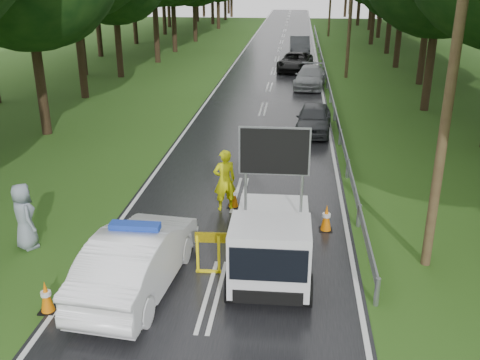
# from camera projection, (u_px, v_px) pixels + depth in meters

# --- Properties ---
(ground) EXTENTS (160.00, 160.00, 0.00)m
(ground) POSITION_uv_depth(u_px,v_px,m) (213.00, 295.00, 12.34)
(ground) COLOR #2B4F16
(ground) RESTS_ON ground
(road) EXTENTS (7.00, 140.00, 0.02)m
(road) POSITION_uv_depth(u_px,v_px,m) (274.00, 71.00, 40.13)
(road) COLOR black
(road) RESTS_ON ground
(guardrail) EXTENTS (0.12, 60.06, 0.70)m
(guardrail) POSITION_uv_depth(u_px,v_px,m) (324.00, 65.00, 39.26)
(guardrail) COLOR gray
(guardrail) RESTS_ON ground
(utility_pole_near) EXTENTS (1.40, 0.24, 10.00)m
(utility_pole_near) POSITION_uv_depth(u_px,v_px,m) (454.00, 64.00, 11.84)
(utility_pole_near) COLOR #422F1F
(utility_pole_near) RESTS_ON ground
(utility_pole_mid) EXTENTS (1.40, 0.24, 10.00)m
(utility_pole_mid) POSITION_uv_depth(u_px,v_px,m) (351.00, 2.00, 35.93)
(utility_pole_mid) COLOR #422F1F
(utility_pole_mid) RESTS_ON ground
(police_sedan) EXTENTS (2.05, 4.77, 1.68)m
(police_sedan) POSITION_uv_depth(u_px,v_px,m) (138.00, 259.00, 12.38)
(police_sedan) COLOR white
(police_sedan) RESTS_ON ground
(work_truck) EXTENTS (1.99, 4.32, 3.42)m
(work_truck) POSITION_uv_depth(u_px,v_px,m) (271.00, 241.00, 12.86)
(work_truck) COLOR gray
(work_truck) RESTS_ON ground
(barrier) EXTENTS (2.72, 0.16, 1.12)m
(barrier) POSITION_uv_depth(u_px,v_px,m) (251.00, 244.00, 12.88)
(barrier) COLOR yellow
(barrier) RESTS_ON ground
(officer) EXTENTS (0.85, 0.73, 1.97)m
(officer) POSITION_uv_depth(u_px,v_px,m) (225.00, 180.00, 16.44)
(officer) COLOR #E1E60C
(officer) RESTS_ON ground
(civilian) EXTENTS (1.08, 1.05, 1.75)m
(civilian) POSITION_uv_depth(u_px,v_px,m) (262.00, 253.00, 12.42)
(civilian) COLOR #1C23B9
(civilian) RESTS_ON ground
(bystander_right) EXTENTS (1.04, 1.05, 1.84)m
(bystander_right) POSITION_uv_depth(u_px,v_px,m) (24.00, 216.00, 14.19)
(bystander_right) COLOR gray
(bystander_right) RESTS_ON ground
(queue_car_first) EXTENTS (1.84, 3.94, 1.31)m
(queue_car_first) POSITION_uv_depth(u_px,v_px,m) (314.00, 119.00, 24.67)
(queue_car_first) COLOR #383A3F
(queue_car_first) RESTS_ON ground
(queue_car_second) EXTENTS (2.30, 4.69, 1.31)m
(queue_car_second) POSITION_uv_depth(u_px,v_px,m) (310.00, 77.00, 34.40)
(queue_car_second) COLOR #97999E
(queue_car_second) RESTS_ON ground
(queue_car_third) EXTENTS (2.90, 5.13, 1.35)m
(queue_car_third) POSITION_uv_depth(u_px,v_px,m) (295.00, 62.00, 40.05)
(queue_car_third) COLOR black
(queue_car_third) RESTS_ON ground
(queue_car_fourth) EXTENTS (1.87, 4.96, 1.62)m
(queue_car_fourth) POSITION_uv_depth(u_px,v_px,m) (300.00, 46.00, 47.79)
(queue_car_fourth) COLOR #3B3E42
(queue_car_fourth) RESTS_ON ground
(cone_near_left) EXTENTS (0.36, 0.36, 0.77)m
(cone_near_left) POSITION_uv_depth(u_px,v_px,m) (46.00, 297.00, 11.63)
(cone_near_left) COLOR black
(cone_near_left) RESTS_ON ground
(cone_center) EXTENTS (0.30, 0.30, 0.64)m
(cone_center) POSITION_uv_depth(u_px,v_px,m) (187.00, 241.00, 14.18)
(cone_center) COLOR black
(cone_center) RESTS_ON ground
(cone_far) EXTENTS (0.38, 0.38, 0.80)m
(cone_far) POSITION_uv_depth(u_px,v_px,m) (233.00, 196.00, 16.84)
(cone_far) COLOR black
(cone_far) RESTS_ON ground
(cone_left_mid) EXTENTS (0.35, 0.35, 0.74)m
(cone_left_mid) POSITION_uv_depth(u_px,v_px,m) (110.00, 265.00, 12.93)
(cone_left_mid) COLOR black
(cone_left_mid) RESTS_ON ground
(cone_right) EXTENTS (0.38, 0.38, 0.81)m
(cone_right) POSITION_uv_depth(u_px,v_px,m) (326.00, 218.00, 15.30)
(cone_right) COLOR black
(cone_right) RESTS_ON ground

